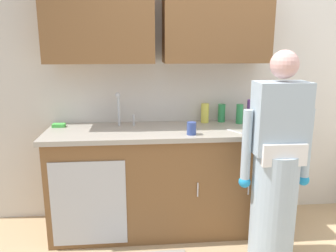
% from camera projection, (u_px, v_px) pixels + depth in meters
% --- Properties ---
extents(kitchen_wall_with_uppers, '(4.80, 0.44, 2.70)m').
position_uv_depth(kitchen_wall_with_uppers, '(202.00, 64.00, 3.13)').
color(kitchen_wall_with_uppers, beige).
rests_on(kitchen_wall_with_uppers, ground).
extents(counter_cabinet, '(1.90, 0.62, 0.90)m').
position_uv_depth(counter_cabinet, '(160.00, 181.00, 3.04)').
color(counter_cabinet, brown).
rests_on(counter_cabinet, ground).
extents(countertop, '(1.96, 0.66, 0.04)m').
position_uv_depth(countertop, '(160.00, 131.00, 2.94)').
color(countertop, '#A8A093').
rests_on(countertop, counter_cabinet).
extents(sink, '(0.50, 0.36, 0.35)m').
position_uv_depth(sink, '(123.00, 131.00, 2.91)').
color(sink, '#B7BABF').
rests_on(sink, counter_cabinet).
extents(person_at_sink, '(0.55, 0.34, 1.62)m').
position_uv_depth(person_at_sink, '(276.00, 177.00, 2.52)').
color(person_at_sink, white).
rests_on(person_at_sink, ground).
extents(bottle_soap, '(0.07, 0.07, 0.18)m').
position_uv_depth(bottle_soap, '(205.00, 113.00, 3.15)').
color(bottle_soap, '#D8D14C').
rests_on(bottle_soap, countertop).
extents(bottle_water_short, '(0.07, 0.07, 0.17)m').
position_uv_depth(bottle_water_short, '(222.00, 113.00, 3.18)').
color(bottle_water_short, '#2D8C4C').
rests_on(bottle_water_short, countertop).
extents(bottle_dish_liquid, '(0.06, 0.06, 0.22)m').
position_uv_depth(bottle_dish_liquid, '(250.00, 111.00, 3.16)').
color(bottle_dish_liquid, '#66388C').
rests_on(bottle_dish_liquid, countertop).
extents(bottle_water_tall, '(0.06, 0.06, 0.18)m').
position_uv_depth(bottle_water_tall, '(240.00, 114.00, 3.11)').
color(bottle_water_tall, '#2D8C4C').
rests_on(bottle_water_tall, countertop).
extents(cup_by_sink, '(0.08, 0.08, 0.10)m').
position_uv_depth(cup_by_sink, '(192.00, 128.00, 2.73)').
color(cup_by_sink, '#33478C').
rests_on(cup_by_sink, countertop).
extents(knife_on_counter, '(0.14, 0.22, 0.01)m').
position_uv_depth(knife_on_counter, '(238.00, 132.00, 2.81)').
color(knife_on_counter, silver).
rests_on(knife_on_counter, countertop).
extents(sponge, '(0.11, 0.07, 0.03)m').
position_uv_depth(sponge, '(59.00, 125.00, 3.00)').
color(sponge, '#4CBF4C').
rests_on(sponge, countertop).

